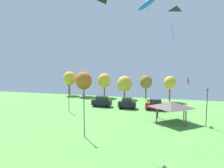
{
  "coord_description": "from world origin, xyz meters",
  "views": [
    {
      "loc": [
        5.73,
        -0.02,
        10.19
      ],
      "look_at": [
        1.65,
        14.47,
        8.68
      ],
      "focal_mm": 32.0,
      "sensor_mm": 36.0,
      "label": 1
    }
  ],
  "objects_px": {
    "kite_flying_1": "(188,82)",
    "light_post_1": "(207,106)",
    "kite_flying_7": "(148,3)",
    "parked_car_leftmost": "(102,101)",
    "treeline_tree_0": "(69,78)",
    "treeline_tree_5": "(170,83)",
    "parked_car_second_from_left": "(127,103)",
    "kite_flying_4": "(108,3)",
    "treeline_tree_2": "(104,81)",
    "treeline_tree_3": "(124,84)",
    "light_post_0": "(69,96)",
    "treeline_tree_1": "(84,81)",
    "treeline_tree_4": "(146,82)",
    "kite_flying_0": "(167,18)",
    "parked_car_third_from_left": "(155,105)",
    "light_post_3": "(84,113)",
    "park_pavilion": "(171,105)"
  },
  "relations": [
    {
      "from": "treeline_tree_3",
      "to": "park_pavilion",
      "type": "bearing_deg",
      "value": -58.5
    },
    {
      "from": "parked_car_second_from_left",
      "to": "treeline_tree_2",
      "type": "height_order",
      "value": "treeline_tree_2"
    },
    {
      "from": "light_post_3",
      "to": "treeline_tree_1",
      "type": "bearing_deg",
      "value": 113.81
    },
    {
      "from": "parked_car_second_from_left",
      "to": "park_pavilion",
      "type": "xyz_separation_m",
      "value": [
        9.53,
        -8.36,
        1.85
      ]
    },
    {
      "from": "treeline_tree_2",
      "to": "treeline_tree_3",
      "type": "bearing_deg",
      "value": -9.86
    },
    {
      "from": "kite_flying_0",
      "to": "kite_flying_4",
      "type": "xyz_separation_m",
      "value": [
        -8.17,
        -2.92,
        2.06
      ]
    },
    {
      "from": "park_pavilion",
      "to": "treeline_tree_3",
      "type": "xyz_separation_m",
      "value": [
        -12.93,
        21.1,
        1.3
      ]
    },
    {
      "from": "kite_flying_7",
      "to": "treeline_tree_1",
      "type": "height_order",
      "value": "kite_flying_7"
    },
    {
      "from": "parked_car_leftmost",
      "to": "parked_car_second_from_left",
      "type": "distance_m",
      "value": 6.36
    },
    {
      "from": "treeline_tree_1",
      "to": "treeline_tree_4",
      "type": "distance_m",
      "value": 19.59
    },
    {
      "from": "kite_flying_4",
      "to": "park_pavilion",
      "type": "relative_size",
      "value": 0.52
    },
    {
      "from": "treeline_tree_0",
      "to": "treeline_tree_5",
      "type": "xyz_separation_m",
      "value": [
        31.77,
        -2.63,
        -0.37
      ]
    },
    {
      "from": "parked_car_third_from_left",
      "to": "treeline_tree_2",
      "type": "relative_size",
      "value": 0.63
    },
    {
      "from": "treeline_tree_2",
      "to": "light_post_1",
      "type": "bearing_deg",
      "value": -43.4
    },
    {
      "from": "parked_car_leftmost",
      "to": "light_post_3",
      "type": "bearing_deg",
      "value": -78.67
    },
    {
      "from": "kite_flying_0",
      "to": "kite_flying_1",
      "type": "distance_m",
      "value": 12.68
    },
    {
      "from": "kite_flying_7",
      "to": "parked_car_third_from_left",
      "type": "distance_m",
      "value": 25.31
    },
    {
      "from": "kite_flying_0",
      "to": "parked_car_third_from_left",
      "type": "bearing_deg",
      "value": 98.99
    },
    {
      "from": "treeline_tree_1",
      "to": "parked_car_third_from_left",
      "type": "bearing_deg",
      "value": -30.07
    },
    {
      "from": "treeline_tree_2",
      "to": "treeline_tree_0",
      "type": "bearing_deg",
      "value": 175.92
    },
    {
      "from": "kite_flying_0",
      "to": "light_post_0",
      "type": "height_order",
      "value": "kite_flying_0"
    },
    {
      "from": "kite_flying_7",
      "to": "light_post_3",
      "type": "height_order",
      "value": "kite_flying_7"
    },
    {
      "from": "kite_flying_0",
      "to": "treeline_tree_0",
      "type": "bearing_deg",
      "value": 137.49
    },
    {
      "from": "kite_flying_7",
      "to": "parked_car_second_from_left",
      "type": "distance_m",
      "value": 25.8
    },
    {
      "from": "kite_flying_1",
      "to": "light_post_1",
      "type": "xyz_separation_m",
      "value": [
        2.66,
        -3.4,
        -3.52
      ]
    },
    {
      "from": "kite_flying_7",
      "to": "park_pavilion",
      "type": "xyz_separation_m",
      "value": [
        3.3,
        10.61,
        -14.49
      ]
    },
    {
      "from": "treeline_tree_3",
      "to": "treeline_tree_0",
      "type": "bearing_deg",
      "value": 173.89
    },
    {
      "from": "treeline_tree_0",
      "to": "treeline_tree_5",
      "type": "height_order",
      "value": "treeline_tree_0"
    },
    {
      "from": "kite_flying_7",
      "to": "parked_car_leftmost",
      "type": "relative_size",
      "value": 0.6
    },
    {
      "from": "kite_flying_7",
      "to": "treeline_tree_5",
      "type": "xyz_separation_m",
      "value": [
        3.19,
        31.1,
        -12.46
      ]
    },
    {
      "from": "kite_flying_4",
      "to": "parked_car_second_from_left",
      "type": "bearing_deg",
      "value": 91.26
    },
    {
      "from": "kite_flying_7",
      "to": "park_pavilion",
      "type": "bearing_deg",
      "value": 72.73
    },
    {
      "from": "treeline_tree_1",
      "to": "treeline_tree_4",
      "type": "height_order",
      "value": "treeline_tree_1"
    },
    {
      "from": "light_post_1",
      "to": "treeline_tree_5",
      "type": "height_order",
      "value": "treeline_tree_5"
    },
    {
      "from": "treeline_tree_5",
      "to": "kite_flying_4",
      "type": "bearing_deg",
      "value": -107.59
    },
    {
      "from": "parked_car_third_from_left",
      "to": "treeline_tree_4",
      "type": "height_order",
      "value": "treeline_tree_4"
    },
    {
      "from": "treeline_tree_4",
      "to": "treeline_tree_1",
      "type": "bearing_deg",
      "value": 179.63
    },
    {
      "from": "light_post_0",
      "to": "treeline_tree_1",
      "type": "relative_size",
      "value": 0.75
    },
    {
      "from": "light_post_3",
      "to": "treeline_tree_4",
      "type": "distance_m",
      "value": 33.32
    },
    {
      "from": "parked_car_second_from_left",
      "to": "treeline_tree_4",
      "type": "relative_size",
      "value": 0.59
    },
    {
      "from": "parked_car_second_from_left",
      "to": "treeline_tree_3",
      "type": "bearing_deg",
      "value": 100.89
    },
    {
      "from": "kite_flying_4",
      "to": "treeline_tree_5",
      "type": "xyz_separation_m",
      "value": [
        9.06,
        28.59,
        -13.75
      ]
    },
    {
      "from": "light_post_3",
      "to": "treeline_tree_4",
      "type": "bearing_deg",
      "value": 81.33
    },
    {
      "from": "kite_flying_0",
      "to": "light_post_3",
      "type": "relative_size",
      "value": 0.59
    },
    {
      "from": "parked_car_leftmost",
      "to": "light_post_1",
      "type": "relative_size",
      "value": 0.75
    },
    {
      "from": "kite_flying_0",
      "to": "treeline_tree_1",
      "type": "bearing_deg",
      "value": 132.91
    },
    {
      "from": "kite_flying_4",
      "to": "parked_car_third_from_left",
      "type": "height_order",
      "value": "kite_flying_4"
    },
    {
      "from": "park_pavilion",
      "to": "treeline_tree_1",
      "type": "height_order",
      "value": "treeline_tree_1"
    },
    {
      "from": "treeline_tree_2",
      "to": "treeline_tree_4",
      "type": "bearing_deg",
      "value": -1.27
    },
    {
      "from": "kite_flying_0",
      "to": "treeline_tree_2",
      "type": "height_order",
      "value": "kite_flying_0"
    }
  ]
}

